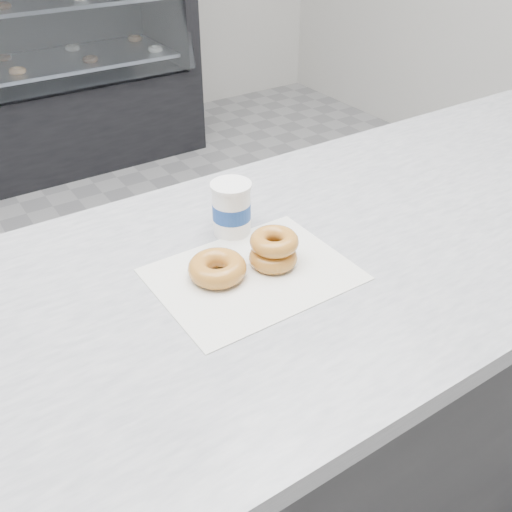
{
  "coord_description": "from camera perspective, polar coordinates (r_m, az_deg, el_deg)",
  "views": [
    {
      "loc": [
        -0.42,
        -1.29,
        1.5
      ],
      "look_at": [
        0.03,
        -0.6,
        0.93
      ],
      "focal_mm": 40.0,
      "sensor_mm": 36.0,
      "label": 1
    }
  ],
  "objects": [
    {
      "name": "ground",
      "position": [
        2.02,
        -10.54,
        -14.24
      ],
      "size": [
        5.0,
        5.0,
        0.0
      ],
      "primitive_type": "plane",
      "color": "#969699",
      "rests_on": "ground"
    },
    {
      "name": "counter",
      "position": [
        1.32,
        -1.23,
        -17.9
      ],
      "size": [
        3.06,
        0.76,
        0.9
      ],
      "color": "#333335",
      "rests_on": "ground"
    },
    {
      "name": "wax_paper",
      "position": [
        1.01,
        -0.31,
        -1.83
      ],
      "size": [
        0.34,
        0.26,
        0.0
      ],
      "primitive_type": "cube",
      "rotation": [
        0.0,
        0.0,
        0.01
      ],
      "color": "silver",
      "rests_on": "counter"
    },
    {
      "name": "donut_single",
      "position": [
        0.99,
        -3.9,
        -1.21
      ],
      "size": [
        0.12,
        0.12,
        0.04
      ],
      "primitive_type": "torus",
      "rotation": [
        0.0,
        0.0,
        -0.22
      ],
      "color": "#C17835",
      "rests_on": "wax_paper"
    },
    {
      "name": "donut_stack",
      "position": [
        1.02,
        1.78,
        0.68
      ],
      "size": [
        0.12,
        0.12,
        0.06
      ],
      "color": "#C17835",
      "rests_on": "wax_paper"
    },
    {
      "name": "coffee_cup",
      "position": [
        1.1,
        -2.47,
        4.84
      ],
      "size": [
        0.09,
        0.09,
        0.11
      ],
      "rotation": [
        0.0,
        0.0,
        -0.29
      ],
      "color": "white",
      "rests_on": "counter"
    }
  ]
}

